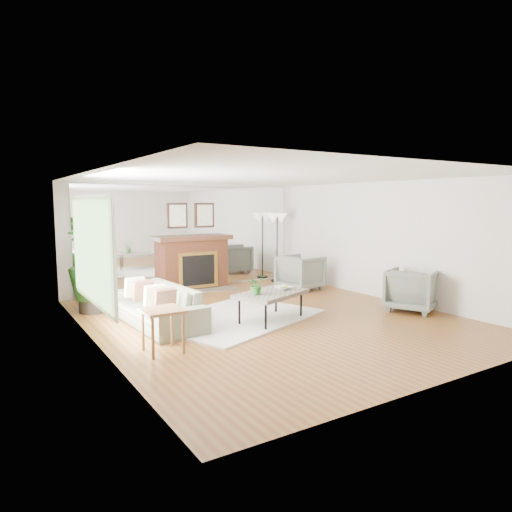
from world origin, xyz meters
TOP-DOWN VIEW (x-y plane):
  - ground at (0.00, 0.00)m, footprint 7.00×7.00m
  - wall_left at (-2.99, 0.00)m, footprint 0.02×7.00m
  - wall_right at (2.99, 0.00)m, footprint 0.02×7.00m
  - wall_back at (0.00, 3.49)m, footprint 6.00×0.02m
  - mirror_panel at (0.00, 3.47)m, footprint 5.40×0.04m
  - window_panel at (-2.96, 0.40)m, footprint 0.04×2.40m
  - fireplace at (0.00, 3.26)m, footprint 1.85×0.83m
  - area_rug at (-0.56, 0.33)m, footprint 3.44×2.96m
  - coffee_table at (-0.12, -0.19)m, footprint 1.49×1.18m
  - sofa at (-1.89, 0.68)m, footprint 1.02×2.30m
  - armchair_back at (2.08, 1.86)m, footprint 1.05×1.03m
  - armchair_front at (2.60, -0.94)m, footprint 1.17×1.15m
  - side_table at (-2.30, -0.75)m, footprint 0.54×0.54m
  - potted_ficus at (-2.60, 2.16)m, footprint 0.96×0.96m
  - floor_lamp at (2.26, 3.10)m, footprint 0.58×0.32m
  - tabletop_plant at (-0.45, -0.22)m, footprint 0.37×0.34m
  - fruit_bowl at (0.16, -0.15)m, footprint 0.29×0.29m
  - book at (0.19, 0.02)m, footprint 0.23×0.31m

SIDE VIEW (x-z plane):
  - ground at x=0.00m, z-range 0.00..0.00m
  - area_rug at x=-0.56m, z-range 0.00..0.03m
  - sofa at x=-1.89m, z-range 0.00..0.66m
  - armchair_front at x=2.60m, z-range 0.00..0.80m
  - armchair_back at x=2.08m, z-range 0.00..0.82m
  - coffee_table at x=-0.12m, z-range 0.22..0.74m
  - side_table at x=-2.30m, z-range 0.21..0.82m
  - book at x=0.19m, z-range 0.52..0.54m
  - fruit_bowl at x=0.16m, z-range 0.52..0.58m
  - fireplace at x=0.00m, z-range -0.37..1.68m
  - tabletop_plant at x=-0.45m, z-range 0.52..0.85m
  - potted_ficus at x=-2.60m, z-range 0.06..1.79m
  - wall_left at x=-2.99m, z-range 0.00..2.50m
  - wall_right at x=2.99m, z-range 0.00..2.50m
  - wall_back at x=0.00m, z-range 0.00..2.50m
  - mirror_panel at x=0.00m, z-range 0.05..2.45m
  - window_panel at x=-2.96m, z-range 0.60..2.10m
  - floor_lamp at x=2.26m, z-range 0.63..2.41m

